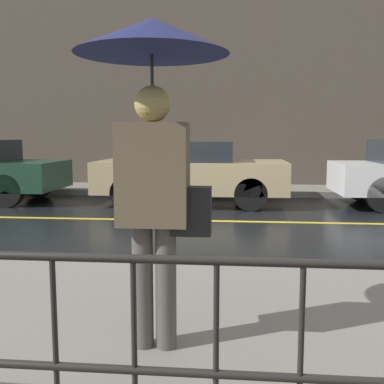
% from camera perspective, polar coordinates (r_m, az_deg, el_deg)
% --- Properties ---
extents(ground_plane, '(80.00, 80.00, 0.00)m').
position_cam_1_polar(ground_plane, '(7.90, 3.62, -3.72)').
color(ground_plane, black).
extents(sidewalk_near, '(28.00, 3.12, 0.15)m').
position_cam_1_polar(sidewalk_near, '(3.34, 0.97, -17.89)').
color(sidewalk_near, slate).
rests_on(sidewalk_near, ground_plane).
extents(sidewalk_far, '(28.00, 1.64, 0.15)m').
position_cam_1_polar(sidewalk_far, '(11.83, 4.23, 0.27)').
color(sidewalk_far, slate).
rests_on(sidewalk_far, ground_plane).
extents(lane_marking, '(25.20, 0.12, 0.01)m').
position_cam_1_polar(lane_marking, '(7.90, 3.62, -3.69)').
color(lane_marking, gold).
rests_on(lane_marking, ground_plane).
extents(building_storefront, '(28.00, 0.30, 6.35)m').
position_cam_1_polar(building_storefront, '(12.82, 4.45, 14.69)').
color(building_storefront, '#4C4238').
rests_on(building_storefront, ground_plane).
extents(railing_foreground, '(12.00, 0.04, 0.87)m').
position_cam_1_polar(railing_foreground, '(1.89, -2.20, -17.52)').
color(railing_foreground, black).
rests_on(railing_foreground, sidewalk_near).
extents(pedestrian, '(0.92, 0.92, 2.03)m').
position_cam_1_polar(pedestrian, '(2.75, -4.90, 11.33)').
color(pedestrian, '#4C4742').
rests_on(pedestrian, sidewalk_near).
extents(car_tan, '(4.06, 1.74, 1.37)m').
position_cam_1_polar(car_tan, '(9.76, -0.28, 2.62)').
color(car_tan, tan).
rests_on(car_tan, ground_plane).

